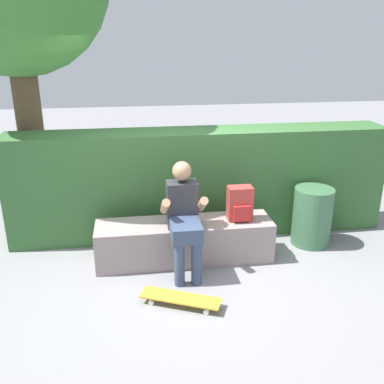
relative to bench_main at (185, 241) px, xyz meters
name	(u,v)px	position (x,y,z in m)	size (l,w,h in m)	color
ground_plane	(189,274)	(0.00, -0.35, -0.24)	(24.00, 24.00, 0.00)	gray
bench_main	(185,241)	(0.00, 0.00, 0.00)	(2.04, 0.51, 0.48)	gray
person_skater	(184,215)	(-0.03, -0.22, 0.43)	(0.49, 0.62, 1.23)	#333338
skateboard_near_person	(181,298)	(-0.16, -0.90, -0.16)	(0.81, 0.51, 0.09)	gold
backpack_on_bench	(240,204)	(0.65, -0.01, 0.43)	(0.28, 0.23, 0.40)	#B23833
hedge_row	(200,182)	(0.31, 0.76, 0.45)	(4.85, 0.57, 1.38)	#376432
trash_bin	(312,216)	(1.64, 0.19, 0.13)	(0.48, 0.48, 0.74)	#3D6B47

